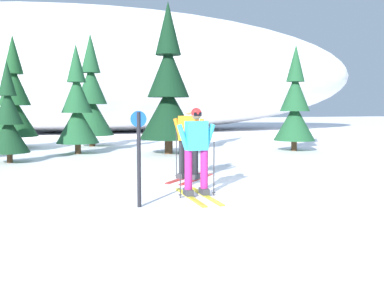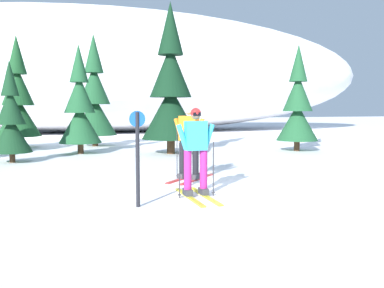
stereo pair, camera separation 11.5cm
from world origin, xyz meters
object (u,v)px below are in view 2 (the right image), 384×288
Objects in this scene: pine_tree_far_right at (298,107)px; trail_marker_post at (138,153)px; pine_tree_center_right at (94,99)px; skier_orange_jacket at (189,140)px; pine_tree_right at (171,91)px; pine_tree_left at (18,101)px; pine_tree_center at (80,108)px; pine_tree_center_left at (11,120)px; skier_cyan_jacket at (196,150)px.

trail_marker_post is at bearing -136.81° from pine_tree_far_right.
skier_orange_jacket is at bearing -82.86° from pine_tree_center_right.
pine_tree_center_right is at bearing 119.92° from pine_tree_right.
pine_tree_left is at bearing 171.83° from pine_tree_center_right.
pine_tree_right is 8.70m from trail_marker_post.
pine_tree_right is (1.15, 5.71, 1.41)m from skier_orange_jacket.
pine_tree_center_right reaches higher than trail_marker_post.
pine_tree_center_right is (0.85, 3.04, 0.39)m from pine_tree_center.
skier_orange_jacket is 11.30m from pine_tree_left.
pine_tree_center_right is at bearing 87.71° from trail_marker_post.
trail_marker_post is (2.59, -7.21, -0.40)m from pine_tree_center_left.
skier_orange_jacket is 7.18m from pine_tree_center.
skier_orange_jacket is 1.07× the size of trail_marker_post.
skier_orange_jacket is 0.44× the size of pine_tree_center.
pine_tree_far_right is at bearing 1.48° from pine_tree_center_left.
skier_orange_jacket reaches higher than skier_cyan_jacket.
skier_orange_jacket is 0.42× the size of pine_tree_far_right.
pine_tree_right reaches higher than skier_cyan_jacket.
trail_marker_post is (2.73, -12.70, -1.10)m from pine_tree_left.
pine_tree_left is 1.51× the size of pine_tree_center_left.
skier_cyan_jacket is 8.88m from pine_tree_center.
pine_tree_far_right is at bearing 46.06° from skier_cyan_jacket.
skier_cyan_jacket is 1.35m from trail_marker_post.
pine_tree_center_left is (0.13, -5.49, -0.69)m from pine_tree_left.
pine_tree_center is at bearing -105.59° from pine_tree_center_right.
trail_marker_post is at bearing -157.89° from skier_cyan_jacket.
pine_tree_right is at bearing 9.15° from pine_tree_center_left.
pine_tree_far_right is (10.69, -5.22, -0.27)m from pine_tree_left.
pine_tree_left is at bearing 124.07° from pine_tree_center.
pine_tree_center_right reaches higher than pine_tree_left.
pine_tree_center_left is 0.64× the size of pine_tree_center_right.
trail_marker_post is (-0.49, -12.24, -1.16)m from pine_tree_center_right.
skier_cyan_jacket is 0.54× the size of pine_tree_center_left.
pine_tree_far_right is 2.52× the size of trail_marker_post.
skier_cyan_jacket is 0.34× the size of pine_tree_center_right.
pine_tree_right is at bearing -18.94° from pine_tree_center.
pine_tree_left is 2.90× the size of trail_marker_post.
pine_tree_center_right is (3.22, -0.46, 0.06)m from pine_tree_left.
pine_tree_far_right reaches higher than skier_cyan_jacket.
skier_orange_jacket is at bearing -66.68° from pine_tree_left.
skier_orange_jacket reaches higher than trail_marker_post.
pine_tree_center_left reaches higher than trail_marker_post.
pine_tree_center_right reaches higher than pine_tree_far_right.
skier_cyan_jacket is 7.74m from pine_tree_center_left.
pine_tree_left is (-4.45, 10.33, 1.09)m from skier_orange_jacket.
pine_tree_center_left is (-3.84, 6.70, 0.44)m from skier_cyan_jacket.
pine_tree_center reaches higher than pine_tree_center_left.
skier_orange_jacket is 2.94m from trail_marker_post.
pine_tree_right is (1.63, 7.58, 1.45)m from skier_cyan_jacket.
pine_tree_center is at bearing 41.71° from pine_tree_center_left.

